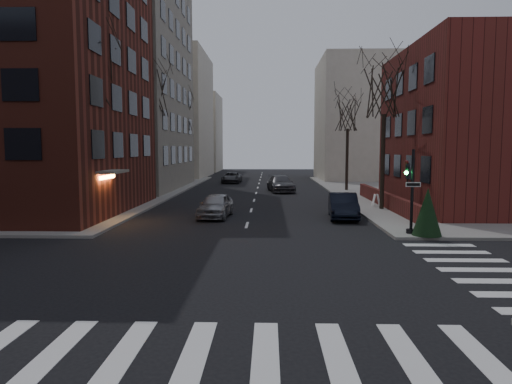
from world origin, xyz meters
TOP-DOWN VIEW (x-y plane):
  - ground at (0.00, 0.00)m, footprint 160.00×160.00m
  - building_left_brick at (-15.50, 16.50)m, footprint 15.00×15.00m
  - building_left_tan at (-17.00, 34.00)m, footprint 18.00×18.00m
  - building_right_brick at (16.50, 19.00)m, footprint 12.00×14.00m
  - low_wall_right at (9.30, 19.00)m, footprint 0.35×16.00m
  - building_distant_la at (-15.00, 55.00)m, footprint 14.00×16.00m
  - building_distant_ra at (15.00, 50.00)m, footprint 14.00×14.00m
  - building_distant_lb at (-13.00, 72.00)m, footprint 10.00×12.00m
  - traffic_signal at (7.94, 8.99)m, footprint 0.76×0.44m
  - tree_left_a at (-8.80, 14.00)m, footprint 4.18×4.18m
  - tree_left_b at (-8.80, 26.00)m, footprint 4.40×4.40m
  - tree_left_c at (-8.80, 40.00)m, footprint 3.96×3.96m
  - tree_right_a at (8.80, 18.00)m, footprint 3.96×3.96m
  - tree_right_b at (8.80, 32.00)m, footprint 3.74×3.74m
  - streetlamp_near at (-8.20, 22.00)m, footprint 0.36×0.36m
  - streetlamp_far at (-8.20, 42.00)m, footprint 0.36×0.36m
  - parked_sedan at (5.66, 14.59)m, footprint 1.99×4.73m
  - car_lane_silver at (-2.05, 14.78)m, footprint 2.10×4.44m
  - car_lane_gray at (2.34, 31.49)m, footprint 2.92×5.70m
  - car_lane_far at (-3.37, 42.76)m, footprint 2.32×4.80m
  - sandwich_board at (8.76, 19.42)m, footprint 0.38×0.53m
  - evergreen_shrub at (8.58, 8.50)m, footprint 1.68×1.68m

SIDE VIEW (x-z plane):
  - ground at x=0.00m, z-range 0.00..0.00m
  - sandwich_board at x=8.76m, z-range 0.15..1.00m
  - low_wall_right at x=9.30m, z-range 0.15..1.15m
  - car_lane_far at x=-3.37m, z-range 0.00..1.32m
  - car_lane_silver at x=-2.05m, z-range 0.00..1.47m
  - parked_sedan at x=5.66m, z-range 0.00..1.52m
  - car_lane_gray at x=2.34m, z-range 0.00..1.58m
  - evergreen_shrub at x=8.58m, z-range 0.15..2.38m
  - traffic_signal at x=7.94m, z-range -0.09..3.91m
  - streetlamp_near at x=-8.20m, z-range 1.10..7.38m
  - streetlamp_far at x=-8.20m, z-range 1.10..7.38m
  - building_right_brick at x=16.50m, z-range 0.00..11.00m
  - building_distant_lb at x=-13.00m, z-range 0.00..14.00m
  - tree_right_b at x=8.80m, z-range 3.00..12.18m
  - building_distant_ra at x=15.00m, z-range 0.00..16.00m
  - tree_left_c at x=-8.80m, z-range 3.17..12.89m
  - tree_right_a at x=8.80m, z-range 3.17..12.89m
  - tree_left_a at x=-8.80m, z-range 3.34..13.60m
  - tree_left_b at x=-8.80m, z-range 3.51..14.31m
  - building_left_brick at x=-15.50m, z-range 0.00..18.00m
  - building_distant_la at x=-15.00m, z-range 0.00..18.00m
  - building_left_tan at x=-17.00m, z-range 0.00..28.00m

